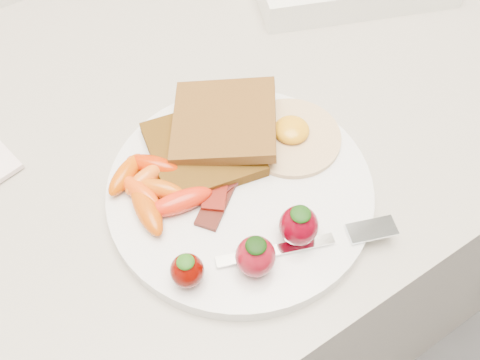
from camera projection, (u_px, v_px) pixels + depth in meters
counter at (201, 278)px, 0.99m from camera, size 2.00×0.60×0.90m
plate at (240, 191)px, 0.55m from camera, size 0.27×0.27×0.02m
toast_lower at (203, 149)px, 0.56m from camera, size 0.12×0.12×0.01m
toast_upper at (224, 121)px, 0.56m from camera, size 0.15×0.15×0.03m
fried_egg at (291, 135)px, 0.57m from camera, size 0.11×0.11×0.02m
bacon_strips at (224, 180)px, 0.54m from camera, size 0.10×0.10×0.01m
baby_carrots at (152, 188)px, 0.53m from camera, size 0.09×0.10×0.02m
strawberries at (258, 247)px, 0.48m from camera, size 0.14×0.06×0.04m
fork at (320, 241)px, 0.50m from camera, size 0.17×0.08×0.00m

